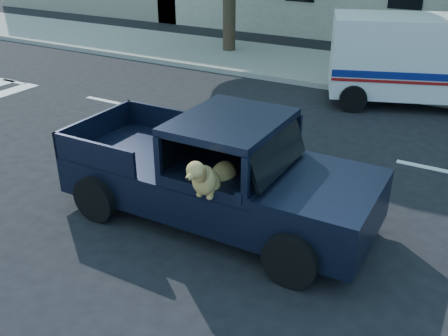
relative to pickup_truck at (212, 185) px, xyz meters
The scene contains 5 objects.
ground 1.31m from the pickup_truck, behind, with size 120.00×120.00×0.00m, color black.
far_sidewalk 9.40m from the pickup_truck, 97.20° to the left, with size 60.00×4.00×0.15m, color gray.
lane_stripes 3.65m from the pickup_truck, 76.83° to the left, with size 21.60×0.14×0.01m, color silver, non-canonical shape.
pickup_truck is the anchor object (origin of this frame).
mail_truck 7.31m from the pickup_truck, 79.57° to the left, with size 4.30×3.08×2.15m.
Camera 1 is at (4.65, -5.78, 4.08)m, focal length 40.00 mm.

